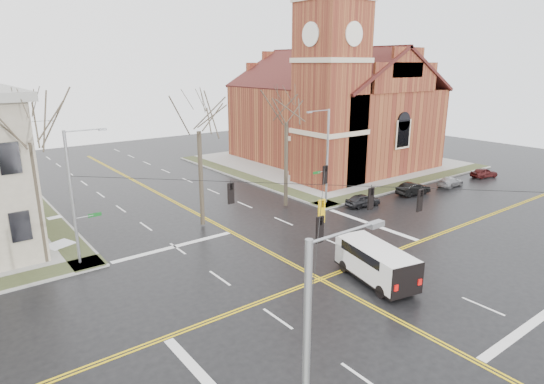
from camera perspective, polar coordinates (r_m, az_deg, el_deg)
ground at (r=29.46m, az=6.08°, el=-10.83°), size 120.00×120.00×0.00m
sidewalks at (r=29.42m, az=6.09°, el=-10.69°), size 80.00×80.00×0.17m
road_markings at (r=29.46m, az=6.08°, el=-10.82°), size 100.00×100.00×0.01m
church at (r=61.57m, az=7.38°, el=11.28°), size 24.28×27.48×27.50m
signal_pole_ne at (r=43.28m, az=6.80°, el=4.76°), size 2.75×0.22×9.00m
signal_pole_nw at (r=32.32m, az=-23.54°, el=-0.26°), size 2.75×0.22×9.00m
span_wires at (r=27.26m, az=6.46°, el=0.91°), size 23.02×23.02×0.03m
traffic_signals at (r=27.00m, az=7.38°, el=-0.92°), size 8.21×8.26×1.30m
streetlight_north_a at (r=48.37m, az=-27.61°, el=3.65°), size 2.30×0.20×8.00m
streetlight_north_b at (r=67.96m, az=-30.70°, el=6.27°), size 2.30×0.20×8.00m
cargo_van at (r=29.43m, az=12.61°, el=-8.31°), size 3.49×6.24×2.24m
parked_car_a at (r=44.21m, az=11.33°, el=-1.01°), size 3.71×1.89×1.21m
parked_car_b at (r=49.37m, az=17.30°, el=0.40°), size 4.02×1.70×1.29m
parked_car_c at (r=54.12m, az=21.45°, el=1.21°), size 3.75×1.63×1.07m
parked_car_d at (r=60.02m, az=25.06°, el=2.21°), size 3.66×2.23×1.16m
tree_nw_far at (r=32.79m, az=-28.29°, el=6.45°), size 4.00×4.00×12.30m
tree_nw_near at (r=36.76m, az=-9.21°, el=8.33°), size 4.00×4.00×11.76m
tree_ne at (r=41.54m, az=1.82°, el=9.41°), size 4.00×4.00×11.80m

